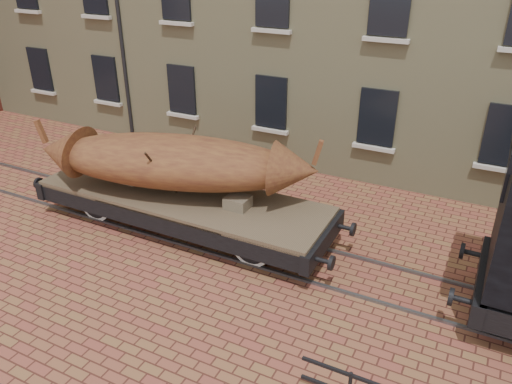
% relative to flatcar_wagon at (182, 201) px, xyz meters
% --- Properties ---
extents(ground, '(90.00, 90.00, 0.00)m').
position_rel_flatcar_wagon_xyz_m(ground, '(2.71, 0.00, -0.83)').
color(ground, brown).
extents(rail_track, '(30.00, 1.52, 0.06)m').
position_rel_flatcar_wagon_xyz_m(rail_track, '(2.71, 0.00, -0.80)').
color(rail_track, '#59595E').
rests_on(rail_track, ground).
extents(flatcar_wagon, '(8.83, 2.39, 1.33)m').
position_rel_flatcar_wagon_xyz_m(flatcar_wagon, '(0.00, 0.00, 0.00)').
color(flatcar_wagon, brown).
rests_on(flatcar_wagon, ground).
extents(iron_boat, '(7.38, 3.67, 1.75)m').
position_rel_flatcar_wagon_xyz_m(iron_boat, '(-0.16, 0.00, 1.10)').
color(iron_boat, brown).
rests_on(iron_boat, flatcar_wagon).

